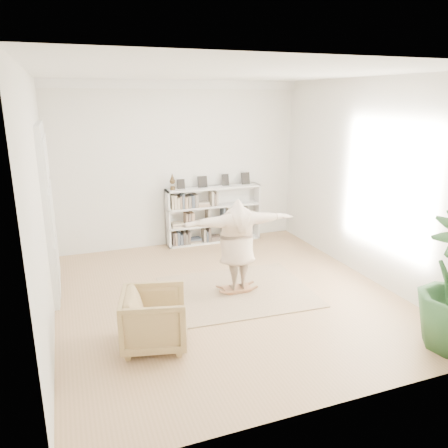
% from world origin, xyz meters
% --- Properties ---
extents(floor, '(6.00, 6.00, 0.00)m').
position_xyz_m(floor, '(0.00, 0.00, 0.00)').
color(floor, '#9F7B52').
rests_on(floor, ground).
extents(room_shell, '(6.00, 6.00, 6.00)m').
position_xyz_m(room_shell, '(0.00, 2.94, 3.51)').
color(room_shell, silver).
rests_on(room_shell, floor).
extents(doors, '(0.09, 1.78, 2.92)m').
position_xyz_m(doors, '(-2.70, 1.30, 1.40)').
color(doors, white).
rests_on(doors, floor).
extents(bookshelf, '(2.20, 0.35, 1.64)m').
position_xyz_m(bookshelf, '(0.74, 2.82, 0.64)').
color(bookshelf, silver).
rests_on(bookshelf, floor).
extents(armchair, '(1.03, 1.02, 0.78)m').
position_xyz_m(armchair, '(-1.45, -1.12, 0.39)').
color(armchair, tan).
rests_on(armchair, floor).
extents(rug, '(2.60, 2.13, 0.02)m').
position_xyz_m(rug, '(0.22, 0.06, 0.01)').
color(rug, tan).
rests_on(rug, floor).
extents(rocker_board, '(0.49, 0.31, 0.10)m').
position_xyz_m(rocker_board, '(0.22, 0.06, 0.07)').
color(rocker_board, '#955C3B').
rests_on(rocker_board, rug).
extents(person, '(1.96, 0.63, 1.57)m').
position_xyz_m(person, '(0.22, 0.06, 0.91)').
color(person, '#C9AF96').
rests_on(person, rocker_board).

